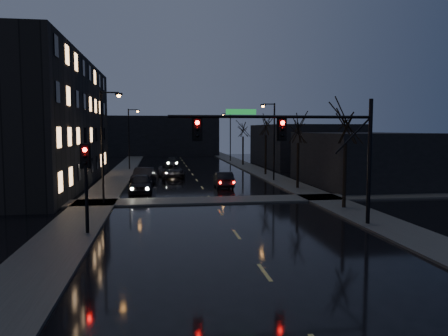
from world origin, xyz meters
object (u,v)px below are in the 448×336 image
object	(u,v)px
oncoming_car_a	(141,183)
oncoming_car_c	(171,171)
lead_car	(223,180)
oncoming_car_b	(144,177)
oncoming_car_d	(172,162)

from	to	relation	value
oncoming_car_a	oncoming_car_c	size ratio (longest dim) A/B	0.87
oncoming_car_a	lead_car	size ratio (longest dim) A/B	1.08
oncoming_car_a	oncoming_car_c	world-z (taller)	oncoming_car_a
oncoming_car_a	lead_car	world-z (taller)	oncoming_car_a
oncoming_car_b	oncoming_car_c	distance (m)	7.05
oncoming_car_d	lead_car	xyz separation A→B (m)	(4.06, -23.93, 0.08)
oncoming_car_c	oncoming_car_a	bearing A→B (deg)	-110.63
oncoming_car_b	oncoming_car_c	bearing A→B (deg)	73.89
oncoming_car_a	oncoming_car_d	xyz separation A→B (m)	(3.36, 26.42, -0.17)
oncoming_car_b	lead_car	bearing A→B (deg)	-12.48
oncoming_car_c	oncoming_car_d	world-z (taller)	oncoming_car_c
oncoming_car_b	oncoming_car_c	world-z (taller)	oncoming_car_b
oncoming_car_b	oncoming_car_c	xyz separation A→B (m)	(2.79, 6.48, -0.08)
oncoming_car_a	oncoming_car_b	world-z (taller)	oncoming_car_b
oncoming_car_c	lead_car	bearing A→B (deg)	-70.15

